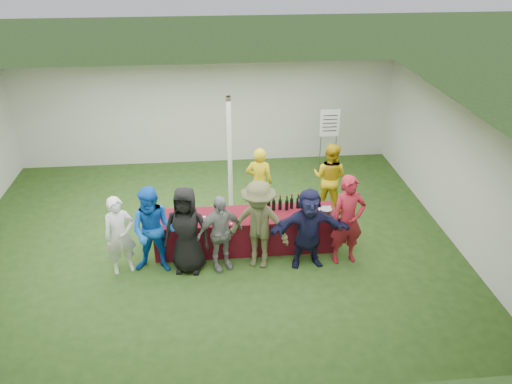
{
  "coord_description": "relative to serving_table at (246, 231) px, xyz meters",
  "views": [
    {
      "loc": [
        0.11,
        -8.77,
        5.77
      ],
      "look_at": [
        0.93,
        -0.32,
        1.25
      ],
      "focal_mm": 35.0,
      "sensor_mm": 36.0,
      "label": 1
    }
  ],
  "objects": [
    {
      "name": "dump_bucket",
      "position": [
        1.55,
        -0.22,
        0.46
      ],
      "size": [
        0.23,
        0.23,
        0.18
      ],
      "primitive_type": "cylinder",
      "color": "slate",
      "rests_on": "serving_table"
    },
    {
      "name": "staff_back",
      "position": [
        1.99,
        1.35,
        0.44
      ],
      "size": [
        1.0,
        0.95,
        1.63
      ],
      "primitive_type": "imported",
      "rotation": [
        0.0,
        0.0,
        2.57
      ],
      "color": "gold",
      "rests_on": "ground"
    },
    {
      "name": "wine_list_sign",
      "position": [
        2.35,
        3.1,
        0.94
      ],
      "size": [
        0.5,
        0.03,
        1.8
      ],
      "color": "slate",
      "rests_on": "ground"
    },
    {
      "name": "customer_1",
      "position": [
        -1.74,
        -0.61,
        0.49
      ],
      "size": [
        0.93,
        0.78,
        1.73
      ],
      "primitive_type": "imported",
      "rotation": [
        0.0,
        0.0,
        -0.16
      ],
      "color": "blue",
      "rests_on": "ground"
    },
    {
      "name": "wine_bottles",
      "position": [
        0.7,
        0.15,
        0.5
      ],
      "size": [
        0.8,
        0.15,
        0.32
      ],
      "color": "black",
      "rests_on": "serving_table"
    },
    {
      "name": "customer_0",
      "position": [
        -2.36,
        -0.57,
        0.4
      ],
      "size": [
        0.66,
        0.54,
        1.56
      ],
      "primitive_type": "imported",
      "rotation": [
        0.0,
        0.0,
        0.33
      ],
      "color": "white",
      "rests_on": "ground"
    },
    {
      "name": "wine_glasses",
      "position": [
        -0.48,
        -0.27,
        0.49
      ],
      "size": [
        2.78,
        0.12,
        0.16
      ],
      "color": "silver",
      "rests_on": "serving_table"
    },
    {
      "name": "customer_4",
      "position": [
        0.19,
        -0.64,
        0.52
      ],
      "size": [
        1.31,
        1.01,
        1.78
      ],
      "primitive_type": "imported",
      "rotation": [
        0.0,
        0.0,
        -0.34
      ],
      "color": "#4B4E2E",
      "rests_on": "ground"
    },
    {
      "name": "customer_6",
      "position": [
        1.87,
        -0.65,
        0.53
      ],
      "size": [
        0.71,
        0.51,
        1.81
      ],
      "primitive_type": "imported",
      "rotation": [
        0.0,
        0.0,
        0.12
      ],
      "color": "maroon",
      "rests_on": "ground"
    },
    {
      "name": "staff_pourer",
      "position": [
        0.4,
        1.27,
        0.44
      ],
      "size": [
        0.67,
        0.52,
        1.62
      ],
      "primitive_type": "imported",
      "rotation": [
        0.0,
        0.0,
        2.9
      ],
      "color": "gold",
      "rests_on": "ground"
    },
    {
      "name": "tent",
      "position": [
        -0.23,
        1.52,
        0.98
      ],
      "size": [
        10.0,
        10.0,
        10.0
      ],
      "color": "white",
      "rests_on": "ground"
    },
    {
      "name": "customer_5",
      "position": [
        1.12,
        -0.7,
        0.43
      ],
      "size": [
        1.51,
        0.51,
        1.62
      ],
      "primitive_type": "imported",
      "rotation": [
        0.0,
        0.0,
        0.02
      ],
      "color": "#171839",
      "rests_on": "ground"
    },
    {
      "name": "ground",
      "position": [
        -0.73,
        0.32,
        -0.38
      ],
      "size": [
        60.0,
        60.0,
        0.0
      ],
      "primitive_type": "plane",
      "color": "#284719",
      "rests_on": "ground"
    },
    {
      "name": "bar_towel",
      "position": [
        1.6,
        0.05,
        0.39
      ],
      "size": [
        0.25,
        0.18,
        0.03
      ],
      "primitive_type": "cube",
      "color": "white",
      "rests_on": "serving_table"
    },
    {
      "name": "serving_table",
      "position": [
        0.0,
        0.0,
        0.0
      ],
      "size": [
        3.6,
        0.8,
        0.75
      ],
      "primitive_type": "cube",
      "color": "#5C0B16",
      "rests_on": "ground"
    },
    {
      "name": "water_bottle",
      "position": [
        0.15,
        0.08,
        0.48
      ],
      "size": [
        0.07,
        0.07,
        0.23
      ],
      "color": "silver",
      "rests_on": "serving_table"
    },
    {
      "name": "customer_2",
      "position": [
        -1.14,
        -0.64,
        0.48
      ],
      "size": [
        0.92,
        0.68,
        1.72
      ],
      "primitive_type": "imported",
      "rotation": [
        0.0,
        0.0,
        -0.17
      ],
      "color": "black",
      "rests_on": "ground"
    },
    {
      "name": "customer_3",
      "position": [
        -0.53,
        -0.65,
        0.4
      ],
      "size": [
        0.98,
        0.69,
        1.54
      ],
      "primitive_type": "imported",
      "rotation": [
        0.0,
        0.0,
        0.38
      ],
      "color": "gray",
      "rests_on": "ground"
    }
  ]
}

